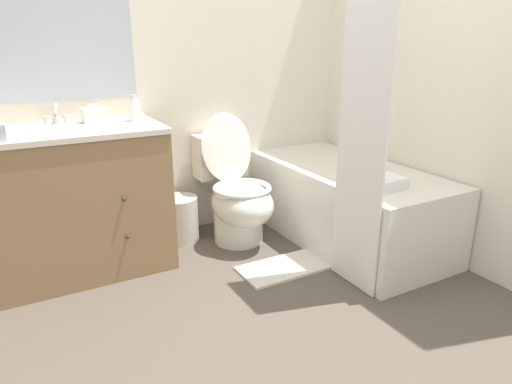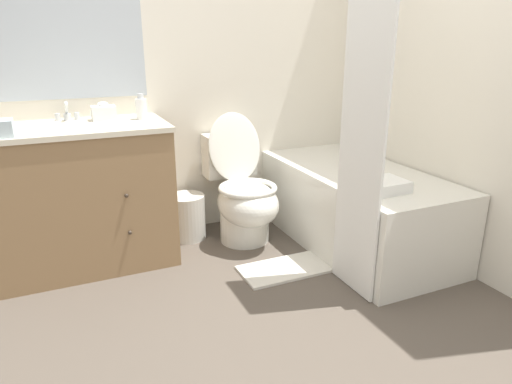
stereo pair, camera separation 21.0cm
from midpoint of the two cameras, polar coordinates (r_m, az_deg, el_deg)
ground_plane at (r=2.21m, az=3.21°, el=-19.08°), size 14.00×14.00×0.00m
wall_back at (r=3.23m, az=-12.61°, el=16.45°), size 8.00×0.06×2.50m
wall_right at (r=3.22m, az=16.91°, el=16.08°), size 0.05×2.60×2.50m
vanity_cabinet at (r=2.93m, az=-24.02°, el=-1.04°), size 1.09×0.61×0.87m
sink_faucet at (r=3.02m, az=-25.58°, el=8.42°), size 0.14×0.12×0.12m
toilet at (r=3.14m, az=-4.33°, el=-0.67°), size 0.40×0.69×0.87m
bathtub at (r=3.20m, az=9.50°, el=-1.49°), size 0.71×1.47×0.53m
shower_curtain at (r=2.42m, az=10.83°, el=8.46°), size 0.01×0.37×1.86m
wastebasket at (r=3.24m, az=-11.37°, el=-3.37°), size 0.26×0.26×0.32m
tissue_box at (r=2.96m, az=-21.48°, el=8.98°), size 0.14×0.11×0.11m
soap_dispenser at (r=2.93m, az=-17.06°, el=9.81°), size 0.07×0.07×0.16m
bath_towel_folded at (r=2.70m, az=12.99°, el=1.13°), size 0.26×0.21×0.07m
bath_mat at (r=2.85m, az=1.44°, el=-9.46°), size 0.56×0.29×0.02m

